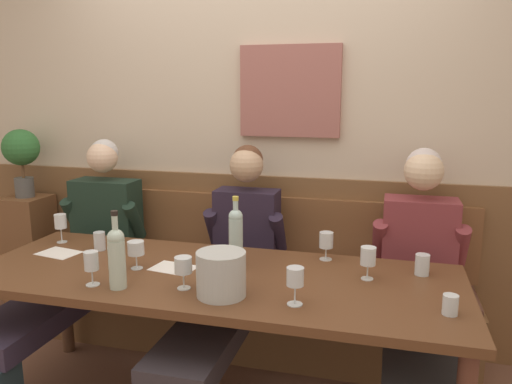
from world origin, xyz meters
name	(u,v)px	position (x,y,z in m)	size (l,w,h in m)	color
room_wall_back	(262,120)	(0.00, 1.09, 1.40)	(6.80, 0.12, 2.80)	beige
wood_wainscot_panel	(260,257)	(0.00, 1.04, 0.53)	(6.80, 0.03, 1.06)	brown
wall_bench	(251,306)	(0.00, 0.83, 0.28)	(2.61, 0.42, 0.94)	brown
dining_table	(212,288)	(0.00, 0.15, 0.67)	(2.31, 0.86, 0.74)	brown
person_center_left_seat	(75,261)	(-0.96, 0.45, 0.61)	(0.52, 1.26, 1.29)	#24363E
person_right_seat	(228,276)	(-0.02, 0.45, 0.61)	(0.47, 1.27, 1.28)	#272632
person_left_seat	(420,292)	(0.96, 0.46, 0.63)	(0.49, 1.27, 1.29)	#253336
ice_bucket	(221,274)	(0.13, -0.09, 0.84)	(0.21, 0.21, 0.19)	#B5BAB6
wine_bottle_amber_mid	(236,235)	(0.08, 0.29, 0.89)	(0.07, 0.07, 0.35)	#ACC8C2
wine_bottle_clear_water	(117,256)	(-0.33, -0.12, 0.89)	(0.07, 0.07, 0.34)	#B7CCBA
wine_glass_center_front	(61,223)	(-0.99, 0.39, 0.85)	(0.07, 0.07, 0.16)	silver
wine_glass_left_end	(91,263)	(-0.46, -0.13, 0.84)	(0.06, 0.06, 0.15)	silver
wine_glass_mid_left	(295,278)	(0.44, -0.10, 0.85)	(0.07, 0.07, 0.16)	silver
wine_glass_center_rear	(136,249)	(-0.37, 0.11, 0.84)	(0.08, 0.08, 0.14)	silver
wine_glass_right_end	(183,267)	(-0.05, -0.06, 0.84)	(0.08, 0.08, 0.14)	silver
wine_glass_near_bucket	(326,242)	(0.49, 0.48, 0.84)	(0.07, 0.07, 0.14)	silver
wine_glass_mid_right	(368,258)	(0.71, 0.26, 0.84)	(0.07, 0.07, 0.15)	silver
water_tumbler_left	(100,241)	(-0.70, 0.32, 0.79)	(0.06, 0.06, 0.10)	silver
water_tumbler_right	(450,305)	(1.03, -0.03, 0.78)	(0.06, 0.06, 0.08)	silver
water_tumbler_center	(422,265)	(0.95, 0.39, 0.79)	(0.07, 0.07, 0.10)	silver
tasting_sheet_left_guest	(174,268)	(-0.20, 0.16, 0.74)	(0.21, 0.15, 0.00)	white
tasting_sheet_right_guest	(59,253)	(-0.88, 0.22, 0.74)	(0.21, 0.15, 0.00)	white
corner_pedestal	(31,258)	(-1.61, 0.86, 0.44)	(0.28, 0.28, 0.87)	brown
potted_plant	(21,152)	(-1.61, 0.86, 1.18)	(0.24, 0.24, 0.46)	#514F4C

